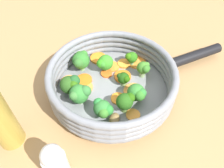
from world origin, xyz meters
TOP-DOWN VIEW (x-y plane):
  - ground_plane at (0.00, 0.00)m, footprint 4.00×4.00m
  - skillet at (0.00, 0.00)m, footprint 0.27×0.27m
  - skillet_rim_wall at (0.00, 0.00)m, footprint 0.29×0.29m
  - skillet_handle at (0.10, -0.21)m, footprint 0.10×0.18m
  - skillet_rivet_left at (0.02, -0.13)m, footprint 0.01×0.01m
  - skillet_rivet_right at (0.09, -0.10)m, footprint 0.01×0.01m
  - carrot_slice_0 at (0.08, -0.03)m, footprint 0.03×0.03m
  - carrot_slice_1 at (0.02, 0.07)m, footprint 0.05×0.05m
  - carrot_slice_2 at (-0.03, -0.01)m, footprint 0.04×0.04m
  - carrot_slice_3 at (0.10, 0.04)m, footprint 0.04×0.04m
  - carrot_slice_4 at (0.07, 0.00)m, footprint 0.05×0.05m
  - carrot_slice_5 at (0.09, -0.06)m, footprint 0.07×0.07m
  - carrot_slice_6 at (0.05, 0.01)m, footprint 0.03×0.03m
  - carrot_slice_7 at (0.01, 0.10)m, footprint 0.06×0.06m
  - carrot_slice_8 at (-0.01, -0.05)m, footprint 0.07×0.07m
  - carrot_slice_9 at (0.00, 0.07)m, footprint 0.05×0.05m
  - carrot_slice_10 at (-0.08, -0.05)m, footprint 0.04×0.04m
  - carrot_slice_11 at (0.04, -0.03)m, footprint 0.06×0.06m
  - broccoli_floret_0 at (0.01, -0.03)m, footprint 0.03×0.03m
  - broccoli_floret_1 at (-0.06, -0.03)m, footprint 0.04×0.04m
  - broccoli_floret_2 at (0.04, -0.08)m, footprint 0.03×0.03m
  - broccoli_floret_3 at (0.06, 0.02)m, footprint 0.04×0.04m
  - broccoli_floret_4 at (-0.01, 0.09)m, footprint 0.04×0.05m
  - broccoli_floret_5 at (-0.08, 0.02)m, footprint 0.04×0.04m
  - broccoli_floret_6 at (-0.04, -0.06)m, footprint 0.04×0.04m
  - broccoli_floret_7 at (-0.04, 0.07)m, footprint 0.04×0.05m
  - broccoli_floret_8 at (0.06, 0.08)m, footprint 0.05×0.04m
  - broccoli_floret_9 at (0.08, -0.05)m, footprint 0.03×0.03m
  - mushroom_piece_0 at (-0.09, -0.01)m, footprint 0.03×0.03m
  - salt_shaker at (-0.20, 0.09)m, footprint 0.04×0.04m

SIDE VIEW (x-z plane):
  - ground_plane at x=0.00m, z-range 0.00..0.00m
  - skillet at x=0.00m, z-range 0.00..0.01m
  - carrot_slice_10 at x=-0.08m, z-range 0.01..0.02m
  - carrot_slice_5 at x=0.09m, z-range 0.01..0.02m
  - carrot_slice_2 at x=-0.03m, z-range 0.01..0.02m
  - carrot_slice_9 at x=0.00m, z-range 0.01..0.02m
  - carrot_slice_8 at x=-0.01m, z-range 0.01..0.02m
  - carrot_slice_4 at x=0.07m, z-range 0.01..0.02m
  - carrot_slice_6 at x=0.05m, z-range 0.01..0.02m
  - carrot_slice_1 at x=0.02m, z-range 0.01..0.02m
  - carrot_slice_11 at x=0.04m, z-range 0.01..0.02m
  - carrot_slice_7 at x=0.01m, z-range 0.01..0.02m
  - carrot_slice_3 at x=0.10m, z-range 0.01..0.02m
  - carrot_slice_0 at x=0.08m, z-range 0.01..0.02m
  - skillet_rivet_left at x=0.02m, z-range 0.01..0.02m
  - skillet_rivet_right at x=0.09m, z-range 0.01..0.02m
  - mushroom_piece_0 at x=-0.09m, z-range 0.01..0.03m
  - skillet_handle at x=0.10m, z-range 0.01..0.04m
  - broccoli_floret_0 at x=0.01m, z-range 0.01..0.05m
  - broccoli_floret_9 at x=0.08m, z-range 0.02..0.06m
  - broccoli_floret_6 at x=-0.04m, z-range 0.02..0.06m
  - broccoli_floret_5 at x=-0.08m, z-range 0.02..0.06m
  - broccoli_floret_2 at x=0.04m, z-range 0.02..0.06m
  - broccoli_floret_4 at x=-0.01m, z-range 0.02..0.06m
  - broccoli_floret_3 at x=0.06m, z-range 0.02..0.06m
  - broccoli_floret_7 at x=-0.04m, z-range 0.02..0.07m
  - broccoli_floret_8 at x=0.06m, z-range 0.02..0.07m
  - broccoli_floret_1 at x=-0.06m, z-range 0.02..0.07m
  - skillet_rim_wall at x=0.00m, z-range 0.01..0.08m
  - salt_shaker at x=-0.20m, z-range 0.00..0.10m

